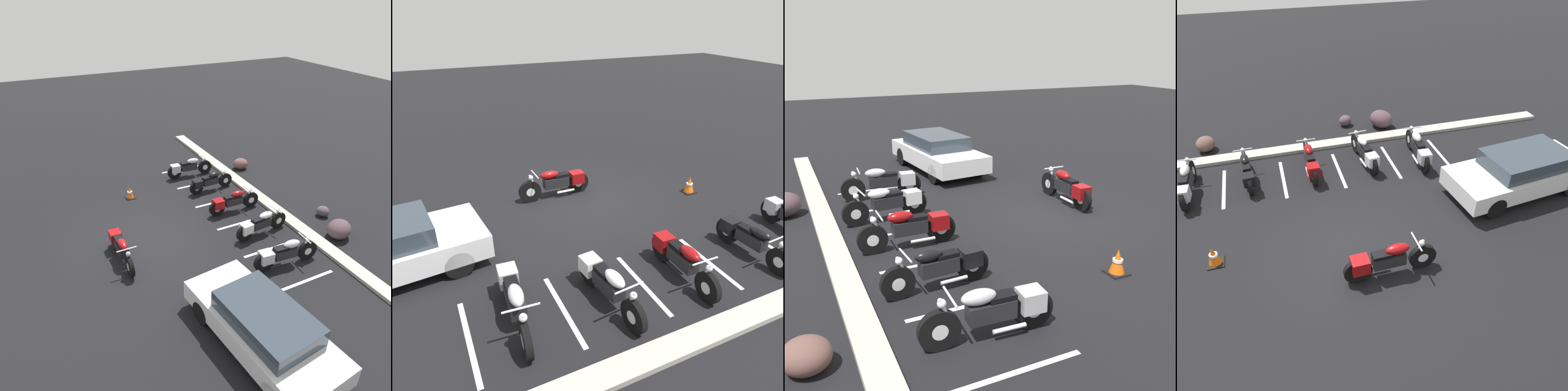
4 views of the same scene
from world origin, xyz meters
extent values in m
plane|color=black|center=(0.00, 0.00, 0.00)|extent=(60.00, 60.00, 0.00)
cylinder|color=black|center=(1.50, -0.82, 0.34)|extent=(0.67, 0.13, 0.67)
cylinder|color=silver|center=(1.50, -0.82, 0.34)|extent=(0.26, 0.13, 0.25)
cylinder|color=black|center=(-0.07, -0.83, 0.34)|extent=(0.67, 0.13, 0.67)
cylinder|color=silver|center=(-0.07, -0.83, 0.34)|extent=(0.26, 0.13, 0.25)
cube|color=black|center=(0.66, -0.83, 0.49)|extent=(0.77, 0.29, 0.30)
ellipsoid|color=maroon|center=(0.87, -0.83, 0.76)|extent=(0.57, 0.27, 0.24)
cube|color=black|center=(0.49, -0.83, 0.69)|extent=(0.45, 0.25, 0.08)
cube|color=maroon|center=(-0.02, -0.83, 0.52)|extent=(0.41, 0.37, 0.35)
cylinder|color=silver|center=(1.38, -0.82, 0.60)|extent=(0.27, 0.06, 0.54)
cylinder|color=silver|center=(1.32, -0.82, 0.86)|extent=(0.04, 0.63, 0.04)
sphere|color=silver|center=(1.45, -0.82, 0.78)|extent=(0.14, 0.14, 0.14)
cylinder|color=silver|center=(0.41, -0.69, 0.18)|extent=(0.56, 0.07, 0.07)
cylinder|color=black|center=(-4.01, 4.65, 0.33)|extent=(0.15, 0.66, 0.66)
cylinder|color=silver|center=(-4.01, 4.65, 0.33)|extent=(0.14, 0.25, 0.25)
cylinder|color=black|center=(-4.09, 3.11, 0.33)|extent=(0.15, 0.66, 0.66)
cylinder|color=silver|center=(-4.09, 3.11, 0.33)|extent=(0.14, 0.25, 0.25)
cube|color=black|center=(-4.05, 3.83, 0.48)|extent=(0.32, 0.77, 0.30)
ellipsoid|color=#B7B7BC|center=(-4.04, 4.03, 0.74)|extent=(0.29, 0.57, 0.24)
cube|color=black|center=(-4.06, 3.66, 0.68)|extent=(0.26, 0.45, 0.08)
cube|color=#B7B7BC|center=(-4.09, 3.16, 0.51)|extent=(0.38, 0.41, 0.34)
cylinder|color=silver|center=(-4.02, 4.53, 0.59)|extent=(0.07, 0.26, 0.53)
cylinder|color=silver|center=(-4.02, 4.47, 0.84)|extent=(0.62, 0.07, 0.04)
sphere|color=silver|center=(-4.01, 4.60, 0.76)|extent=(0.14, 0.14, 0.14)
cylinder|color=silver|center=(-4.20, 3.59, 0.18)|extent=(0.10, 0.55, 0.07)
cylinder|color=black|center=(-2.39, 4.83, 0.32)|extent=(0.16, 0.64, 0.63)
cylinder|color=silver|center=(-2.39, 4.83, 0.32)|extent=(0.14, 0.25, 0.24)
cylinder|color=black|center=(-2.29, 3.35, 0.32)|extent=(0.16, 0.64, 0.63)
cylinder|color=silver|center=(-2.29, 3.35, 0.32)|extent=(0.14, 0.25, 0.24)
cube|color=black|center=(-2.33, 4.04, 0.46)|extent=(0.32, 0.74, 0.29)
ellipsoid|color=black|center=(-2.35, 4.23, 0.72)|extent=(0.28, 0.55, 0.23)
cube|color=black|center=(-2.32, 3.88, 0.65)|extent=(0.26, 0.43, 0.08)
cube|color=black|center=(-2.29, 3.40, 0.49)|extent=(0.37, 0.40, 0.32)
cylinder|color=silver|center=(-2.38, 4.71, 0.56)|extent=(0.07, 0.25, 0.51)
cylinder|color=silver|center=(-2.38, 4.66, 0.81)|extent=(0.59, 0.07, 0.03)
sphere|color=silver|center=(-2.38, 4.78, 0.74)|extent=(0.13, 0.13, 0.13)
cylinder|color=silver|center=(-2.45, 3.80, 0.17)|extent=(0.10, 0.53, 0.07)
cylinder|color=black|center=(-0.37, 4.83, 0.33)|extent=(0.12, 0.66, 0.66)
cylinder|color=silver|center=(-0.37, 4.83, 0.33)|extent=(0.13, 0.25, 0.25)
cylinder|color=black|center=(-0.37, 3.29, 0.33)|extent=(0.12, 0.66, 0.66)
cylinder|color=silver|center=(-0.37, 3.29, 0.33)|extent=(0.13, 0.25, 0.25)
cube|color=black|center=(-0.37, 4.01, 0.48)|extent=(0.28, 0.76, 0.30)
ellipsoid|color=maroon|center=(-0.37, 4.21, 0.75)|extent=(0.26, 0.56, 0.24)
cube|color=black|center=(-0.37, 3.84, 0.68)|extent=(0.24, 0.44, 0.08)
cube|color=maroon|center=(-0.37, 3.34, 0.51)|extent=(0.36, 0.40, 0.34)
cylinder|color=silver|center=(-0.37, 4.71, 0.59)|extent=(0.06, 0.26, 0.53)
cylinder|color=silver|center=(-0.37, 4.65, 0.85)|extent=(0.62, 0.04, 0.04)
sphere|color=silver|center=(-0.37, 4.78, 0.77)|extent=(0.14, 0.14, 0.14)
cylinder|color=silver|center=(-0.51, 3.76, 0.18)|extent=(0.07, 0.55, 0.07)
cylinder|color=black|center=(1.36, 4.87, 0.33)|extent=(0.19, 0.67, 0.66)
cylinder|color=silver|center=(1.36, 4.87, 0.33)|extent=(0.15, 0.26, 0.25)
cylinder|color=black|center=(1.52, 3.33, 0.33)|extent=(0.19, 0.67, 0.66)
cylinder|color=silver|center=(1.52, 3.33, 0.33)|extent=(0.15, 0.26, 0.25)
cube|color=black|center=(1.45, 4.05, 0.48)|extent=(0.36, 0.78, 0.30)
ellipsoid|color=white|center=(1.43, 4.25, 0.75)|extent=(0.32, 0.58, 0.24)
cube|color=black|center=(1.47, 3.88, 0.68)|extent=(0.28, 0.46, 0.08)
cube|color=white|center=(1.52, 3.38, 0.51)|extent=(0.40, 0.43, 0.34)
cylinder|color=silver|center=(1.38, 4.75, 0.59)|extent=(0.09, 0.27, 0.53)
cylinder|color=silver|center=(1.38, 4.69, 0.85)|extent=(0.62, 0.10, 0.04)
sphere|color=silver|center=(1.37, 4.82, 0.77)|extent=(0.14, 0.14, 0.14)
cylinder|color=silver|center=(1.34, 3.79, 0.18)|extent=(0.13, 0.55, 0.07)
cylinder|color=black|center=(3.28, 4.59, 0.34)|extent=(0.18, 0.69, 0.69)
cylinder|color=silver|center=(3.28, 4.59, 0.34)|extent=(0.15, 0.27, 0.26)
cylinder|color=black|center=(3.16, 2.98, 0.34)|extent=(0.18, 0.69, 0.69)
cylinder|color=silver|center=(3.16, 2.98, 0.34)|extent=(0.15, 0.27, 0.26)
cube|color=black|center=(3.22, 3.73, 0.50)|extent=(0.35, 0.81, 0.31)
ellipsoid|color=#B7B7BC|center=(3.24, 3.94, 0.78)|extent=(0.31, 0.60, 0.25)
cube|color=black|center=(3.21, 3.56, 0.71)|extent=(0.28, 0.47, 0.08)
cube|color=#B7B7BC|center=(3.17, 3.03, 0.53)|extent=(0.40, 0.44, 0.35)
cylinder|color=silver|center=(3.28, 4.46, 0.61)|extent=(0.08, 0.28, 0.55)
cylinder|color=silver|center=(3.27, 4.40, 0.88)|extent=(0.64, 0.09, 0.04)
sphere|color=silver|center=(3.28, 4.53, 0.80)|extent=(0.15, 0.15, 0.15)
cylinder|color=silver|center=(3.06, 3.48, 0.19)|extent=(0.12, 0.57, 0.07)
cylinder|color=black|center=(4.14, 0.33, 0.32)|extent=(0.66, 0.28, 0.64)
cylinder|color=black|center=(3.97, 1.90, 0.32)|extent=(0.66, 0.28, 0.64)
cylinder|color=black|center=(6.87, 0.61, 0.32)|extent=(0.66, 0.28, 0.64)
cylinder|color=black|center=(6.71, 2.18, 0.32)|extent=(0.66, 0.28, 0.64)
cube|color=white|center=(5.42, 1.25, 0.56)|extent=(4.46, 2.23, 0.55)
cube|color=#2D3842|center=(5.57, 1.27, 1.06)|extent=(2.55, 1.75, 0.45)
cube|color=#A8A399|center=(0.00, 5.58, 0.06)|extent=(18.00, 0.50, 0.12)
ellipsoid|color=brown|center=(-3.70, 6.46, 0.26)|extent=(0.77, 0.82, 0.52)
cube|color=black|center=(-3.25, 0.69, 0.01)|extent=(0.40, 0.40, 0.03)
cone|color=#EA590F|center=(-3.25, 0.69, 0.26)|extent=(0.32, 0.32, 0.51)
cylinder|color=white|center=(-3.25, 0.69, 0.28)|extent=(0.20, 0.20, 0.06)
cube|color=white|center=(-4.92, 3.87, 0.00)|extent=(0.10, 2.10, 0.00)
cube|color=white|center=(-3.11, 3.87, 0.00)|extent=(0.10, 2.10, 0.00)
cube|color=white|center=(-1.30, 3.87, 0.00)|extent=(0.10, 2.10, 0.00)
cube|color=white|center=(0.51, 3.87, 0.00)|extent=(0.10, 2.10, 0.00)
cube|color=white|center=(2.32, 3.87, 0.00)|extent=(0.10, 2.10, 0.00)
cube|color=white|center=(4.13, 3.87, 0.00)|extent=(0.10, 2.10, 0.00)
camera|label=1|loc=(10.61, -3.09, 7.86)|focal=35.00mm
camera|label=2|loc=(4.31, 9.17, 5.34)|focal=35.00mm
camera|label=3|loc=(-9.41, 6.49, 4.29)|focal=42.00mm
camera|label=4|loc=(-1.43, -6.52, 6.90)|focal=35.00mm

